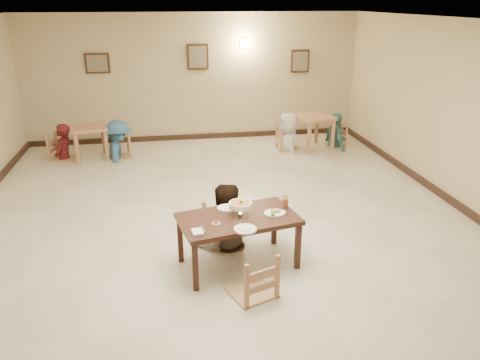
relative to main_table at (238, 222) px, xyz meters
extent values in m
plane|color=beige|center=(-0.06, 1.06, -0.61)|extent=(10.00, 10.00, 0.00)
plane|color=white|center=(-0.06, 1.06, 2.39)|extent=(10.00, 10.00, 0.00)
plane|color=beige|center=(-0.06, 6.06, 0.89)|extent=(10.00, 0.00, 10.00)
plane|color=beige|center=(3.94, 1.06, 0.89)|extent=(0.00, 10.00, 10.00)
cube|color=#2F1D16|center=(-0.06, 6.03, -0.55)|extent=(8.00, 0.06, 0.12)
cube|color=#2F1D16|center=(3.91, 1.06, -0.55)|extent=(0.06, 10.00, 0.12)
cube|color=#3A2213|center=(-2.26, 6.02, 1.29)|extent=(0.55, 0.03, 0.45)
cube|color=gray|center=(-2.26, 6.00, 1.29)|extent=(0.45, 0.01, 0.37)
cube|color=#3A2213|center=(0.04, 6.02, 1.39)|extent=(0.50, 0.03, 0.60)
cube|color=gray|center=(0.04, 6.00, 1.39)|extent=(0.41, 0.01, 0.49)
cube|color=#3A2213|center=(2.54, 6.02, 1.24)|extent=(0.45, 0.03, 0.55)
cube|color=gray|center=(2.54, 6.00, 1.24)|extent=(0.37, 0.01, 0.45)
cube|color=#FFD88C|center=(1.14, 6.02, 1.69)|extent=(0.16, 0.05, 0.22)
cube|color=#3A1C13|center=(0.00, 0.00, 0.05)|extent=(1.62, 1.11, 0.06)
cube|color=#3A1C13|center=(-0.60, -0.49, -0.30)|extent=(0.07, 0.07, 0.63)
cube|color=#3A1C13|center=(0.74, -0.21, -0.30)|extent=(0.07, 0.07, 0.63)
cube|color=#3A1C13|center=(-0.74, 0.21, -0.30)|extent=(0.07, 0.07, 0.63)
cube|color=#3A1C13|center=(0.60, 0.49, -0.30)|extent=(0.07, 0.07, 0.63)
cube|color=tan|center=(-0.11, 0.67, -0.13)|extent=(0.49, 0.49, 0.05)
cube|color=tan|center=(0.05, -0.66, -0.13)|extent=(0.50, 0.50, 0.05)
imported|color=gray|center=(-0.11, 0.60, 0.30)|extent=(0.94, 0.76, 1.82)
torus|color=silver|center=(0.03, 0.02, 0.20)|extent=(0.23, 0.23, 0.01)
cylinder|color=silver|center=(0.03, 0.02, 0.10)|extent=(0.06, 0.06, 0.03)
cone|color=#FFA526|center=(0.03, 0.02, 0.14)|extent=(0.03, 0.03, 0.05)
cylinder|color=white|center=(0.03, 0.02, 0.23)|extent=(0.29, 0.29, 0.07)
cylinder|color=#B75D2D|center=(0.03, 0.02, 0.26)|extent=(0.25, 0.25, 0.01)
sphere|color=#2D7223|center=(0.04, 0.01, 0.28)|extent=(0.04, 0.04, 0.04)
cylinder|color=silver|center=(0.14, 0.08, 0.29)|extent=(0.13, 0.08, 0.09)
cylinder|color=silver|center=(0.12, 0.08, 0.14)|extent=(0.01, 0.01, 0.13)
cylinder|color=silver|center=(-0.06, 0.08, 0.14)|extent=(0.01, 0.01, 0.13)
cylinder|color=silver|center=(0.03, -0.08, 0.14)|extent=(0.01, 0.01, 0.13)
cylinder|color=white|center=(-0.08, 0.27, 0.09)|extent=(0.31, 0.31, 0.02)
ellipsoid|color=white|center=(-0.08, 0.27, 0.10)|extent=(0.20, 0.17, 0.07)
cylinder|color=white|center=(0.02, -0.37, 0.09)|extent=(0.28, 0.28, 0.02)
ellipsoid|color=white|center=(0.02, -0.37, 0.10)|extent=(0.18, 0.15, 0.06)
cylinder|color=white|center=(0.48, 0.00, 0.09)|extent=(0.29, 0.29, 0.02)
sphere|color=#2D7223|center=(0.43, -0.07, 0.12)|extent=(0.05, 0.05, 0.05)
cylinder|color=white|center=(-0.30, -0.16, 0.09)|extent=(0.10, 0.10, 0.02)
cylinder|color=maroon|center=(-0.30, -0.16, 0.10)|extent=(0.08, 0.08, 0.01)
cube|color=white|center=(-0.55, -0.36, 0.10)|extent=(0.14, 0.18, 0.03)
cube|color=silver|center=(-0.49, -0.28, 0.09)|extent=(0.02, 0.18, 0.01)
cube|color=silver|center=(-0.46, -0.28, 0.09)|extent=(0.02, 0.18, 0.01)
cylinder|color=white|center=(0.66, 0.19, 0.16)|extent=(0.08, 0.08, 0.16)
cylinder|color=#CC5A12|center=(0.66, 0.19, 0.14)|extent=(0.07, 0.07, 0.12)
cube|color=tan|center=(-2.44, 4.90, 0.08)|extent=(0.85, 0.85, 0.06)
cube|color=tan|center=(-2.68, 4.54, -0.28)|extent=(0.07, 0.07, 0.66)
cube|color=tan|center=(-2.09, 4.67, -0.28)|extent=(0.07, 0.07, 0.66)
cube|color=tan|center=(-2.80, 5.13, -0.28)|extent=(0.07, 0.07, 0.66)
cube|color=tan|center=(-2.21, 5.25, -0.28)|extent=(0.07, 0.07, 0.66)
cube|color=tan|center=(2.56, 4.79, 0.12)|extent=(0.95, 0.95, 0.06)
cube|color=tan|center=(2.34, 4.39, -0.26)|extent=(0.07, 0.07, 0.71)
cube|color=tan|center=(2.96, 4.57, -0.26)|extent=(0.07, 0.07, 0.71)
cube|color=tan|center=(2.15, 5.01, -0.26)|extent=(0.07, 0.07, 0.71)
cube|color=tan|center=(2.78, 5.19, -0.26)|extent=(0.07, 0.07, 0.71)
cube|color=tan|center=(-3.03, 4.91, -0.12)|extent=(0.51, 0.51, 0.06)
cube|color=tan|center=(-1.85, 4.84, -0.15)|extent=(0.48, 0.48, 0.05)
cube|color=tan|center=(1.98, 4.86, -0.16)|extent=(0.46, 0.46, 0.05)
cube|color=tan|center=(3.14, 4.85, -0.19)|extent=(0.44, 0.44, 0.05)
imported|color=#521218|center=(-3.03, 4.91, 0.18)|extent=(0.51, 0.65, 1.58)
imported|color=teal|center=(-1.85, 4.84, 0.23)|extent=(0.72, 1.14, 1.68)
imported|color=silver|center=(1.98, 4.86, 0.23)|extent=(0.59, 0.86, 1.70)
imported|color=teal|center=(3.14, 4.85, 0.20)|extent=(0.47, 0.98, 1.63)
camera|label=1|loc=(-0.87, -5.28, 2.66)|focal=35.00mm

